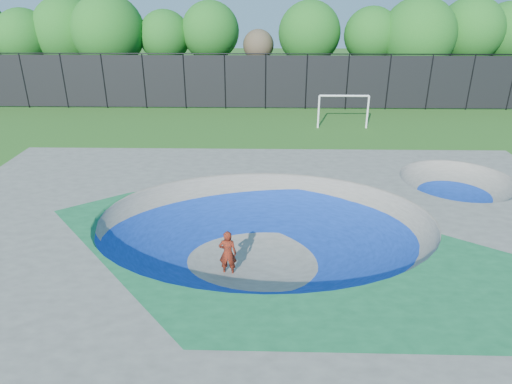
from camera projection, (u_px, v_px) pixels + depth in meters
ground at (264, 259)px, 15.23m from camera, size 120.00×120.00×0.00m
skate_deck at (264, 239)px, 14.93m from camera, size 22.00×14.00×1.50m
skater at (228, 253)px, 14.08m from camera, size 0.58×0.40×1.54m
skateboard at (228, 274)px, 14.38m from camera, size 0.78×0.23×0.05m
soccer_goal at (344, 105)px, 29.03m from camera, size 3.25×0.12×2.15m
fence at (266, 81)px, 33.56m from camera, size 48.09×0.09×4.04m
treeline at (245, 33)px, 36.98m from camera, size 54.00×7.55×8.09m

